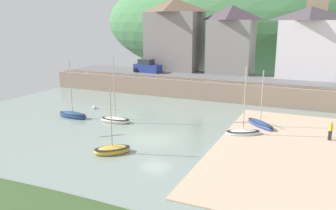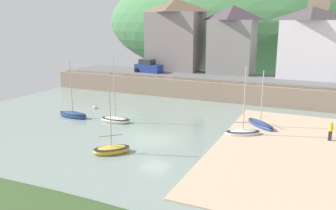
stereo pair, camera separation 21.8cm
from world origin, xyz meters
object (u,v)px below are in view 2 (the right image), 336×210
at_px(motorboat_with_cabin, 115,119).
at_px(parked_car_near_slipway, 148,67).
at_px(waterfront_building_left, 176,34).
at_px(church_with_spire, 318,14).
at_px(sailboat_blue_trim, 260,124).
at_px(rowboat_small_beached, 73,115).
at_px(waterfront_building_right, 310,42).
at_px(person_near_water, 331,130).
at_px(mooring_buoy, 95,108).
at_px(waterfront_building_centre, 232,39).
at_px(sailboat_white_hull, 112,150).
at_px(sailboat_nearest_shore, 243,132).

distance_m(motorboat_with_cabin, parked_car_near_slipway, 18.70).
height_order(waterfront_building_left, church_with_spire, church_with_spire).
bearing_deg(sailboat_blue_trim, rowboat_small_beached, -120.53).
xyz_separation_m(waterfront_building_right, motorboat_with_cabin, (-16.41, -22.13, -6.87)).
distance_m(person_near_water, mooring_buoy, 24.64).
bearing_deg(rowboat_small_beached, parked_car_near_slipway, 94.49).
xyz_separation_m(waterfront_building_centre, church_with_spire, (11.01, 4.00, 3.50)).
relative_size(waterfront_building_centre, parked_car_near_slipway, 2.27).
distance_m(motorboat_with_cabin, sailboat_white_hull, 8.39).
relative_size(person_near_water, mooring_buoy, 3.49).
relative_size(church_with_spire, motorboat_with_cabin, 2.46).
bearing_deg(sailboat_nearest_shore, sailboat_blue_trim, 43.99).
height_order(church_with_spire, person_near_water, church_with_spire).
relative_size(rowboat_small_beached, sailboat_nearest_shore, 0.97).
distance_m(motorboat_with_cabin, rowboat_small_beached, 4.98).
bearing_deg(motorboat_with_cabin, church_with_spire, 53.47).
xyz_separation_m(parked_car_near_slipway, person_near_water, (24.93, -15.14, -2.22)).
bearing_deg(person_near_water, parked_car_near_slipway, 148.72).
height_order(motorboat_with_cabin, parked_car_near_slipway, motorboat_with_cabin).
height_order(rowboat_small_beached, parked_car_near_slipway, rowboat_small_beached).
bearing_deg(mooring_buoy, church_with_spire, 45.45).
height_order(waterfront_building_left, mooring_buoy, waterfront_building_left).
distance_m(waterfront_building_centre, parked_car_near_slipway, 12.97).
bearing_deg(person_near_water, motorboat_with_cabin, -172.70).
bearing_deg(waterfront_building_left, person_near_water, -41.24).
bearing_deg(sailboat_nearest_shore, waterfront_building_left, 97.92).
height_order(sailboat_blue_trim, person_near_water, sailboat_blue_trim).
bearing_deg(mooring_buoy, sailboat_blue_trim, 1.69).
distance_m(sailboat_blue_trim, sailboat_nearest_shore, 3.25).
bearing_deg(rowboat_small_beached, sailboat_nearest_shore, 7.76).
bearing_deg(waterfront_building_centre, waterfront_building_left, 180.00).
relative_size(church_with_spire, sailboat_blue_trim, 2.92).
bearing_deg(person_near_water, waterfront_building_right, 98.80).
relative_size(church_with_spire, sailboat_nearest_shore, 2.59).
bearing_deg(sailboat_white_hull, sailboat_blue_trim, 8.23).
height_order(sailboat_blue_trim, sailboat_white_hull, sailboat_blue_trim).
xyz_separation_m(sailboat_white_hull, parked_car_near_slipway, (-9.78, 24.84, 2.94)).
xyz_separation_m(waterfront_building_left, mooring_buoy, (-2.19, -18.48, -7.76)).
distance_m(sailboat_nearest_shore, parked_car_near_slipway, 24.59).
distance_m(sailboat_blue_trim, sailboat_white_hull, 14.64).
relative_size(waterfront_building_centre, church_with_spire, 0.59).
bearing_deg(rowboat_small_beached, waterfront_building_right, 49.37).
height_order(sailboat_white_hull, mooring_buoy, sailboat_white_hull).
xyz_separation_m(sailboat_white_hull, person_near_water, (15.15, 9.69, 0.72)).
xyz_separation_m(waterfront_building_right, mooring_buoy, (-21.55, -18.48, -6.99)).
distance_m(sailboat_white_hull, rowboat_small_beached, 11.51).
bearing_deg(parked_car_near_slipway, waterfront_building_left, 67.22).
height_order(church_with_spire, sailboat_white_hull, church_with_spire).
distance_m(waterfront_building_right, sailboat_nearest_shore, 22.47).
xyz_separation_m(motorboat_with_cabin, mooring_buoy, (-5.14, 3.65, -0.13)).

